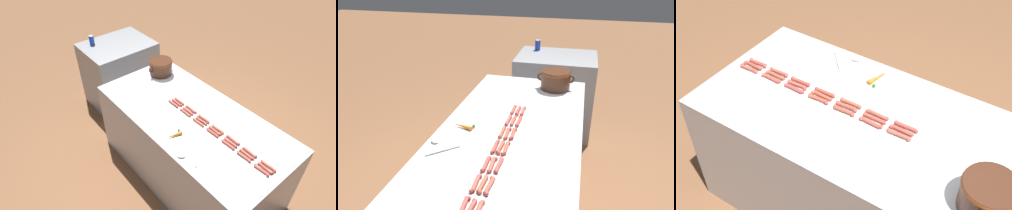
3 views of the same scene
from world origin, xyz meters
TOP-DOWN VIEW (x-y plane):
  - ground_plane at (0.00, 0.00)m, footprint 20.00×20.00m
  - griddle_counter at (0.00, 0.00)m, footprint 0.99×2.03m
  - hot_dog_0 at (-0.04, -0.85)m, footprint 0.03×0.15m
  - hot_dog_1 at (-0.04, -0.67)m, footprint 0.03×0.15m
  - hot_dog_2 at (-0.04, -0.50)m, footprint 0.03×0.15m
  - hot_dog_3 at (-0.03, -0.31)m, footprint 0.03×0.15m
  - hot_dog_4 at (-0.04, -0.13)m, footprint 0.03×0.15m
  - hot_dog_5 at (-0.04, 0.05)m, footprint 0.03×0.15m
  - hot_dog_6 at (-0.04, 0.23)m, footprint 0.03×0.15m
  - hot_dog_7 at (0.00, -0.86)m, footprint 0.03×0.15m
  - hot_dog_8 at (0.00, -0.67)m, footprint 0.03×0.15m
  - hot_dog_9 at (0.00, -0.50)m, footprint 0.03×0.15m
  - hot_dog_10 at (0.00, -0.31)m, footprint 0.03×0.15m
  - hot_dog_11 at (0.00, -0.14)m, footprint 0.03×0.15m
  - hot_dog_12 at (0.00, 0.05)m, footprint 0.02×0.15m
  - hot_dog_13 at (0.00, 0.23)m, footprint 0.03×0.15m
  - hot_dog_14 at (0.04, -0.86)m, footprint 0.03×0.15m
  - hot_dog_15 at (0.04, -0.67)m, footprint 0.03×0.15m
  - hot_dog_16 at (0.04, -0.49)m, footprint 0.03×0.15m
  - hot_dog_17 at (0.04, -0.31)m, footprint 0.03×0.15m
  - hot_dog_18 at (0.04, -0.13)m, footprint 0.03×0.15m
  - hot_dog_19 at (0.04, 0.05)m, footprint 0.03×0.15m
  - hot_dog_20 at (0.04, 0.23)m, footprint 0.03×0.15m
  - bean_pot at (0.23, 0.78)m, footprint 0.34×0.27m
  - serving_spoon at (-0.40, -0.36)m, footprint 0.22×0.21m
  - carrot at (-0.33, -0.12)m, footprint 0.18×0.07m

SIDE VIEW (x-z plane):
  - ground_plane at x=0.00m, z-range 0.00..0.00m
  - griddle_counter at x=0.00m, z-range 0.00..0.89m
  - serving_spoon at x=-0.40m, z-range 0.89..0.91m
  - hot_dog_0 at x=-0.04m, z-range 0.89..0.91m
  - hot_dog_1 at x=-0.04m, z-range 0.89..0.91m
  - hot_dog_2 at x=-0.04m, z-range 0.89..0.91m
  - hot_dog_3 at x=-0.03m, z-range 0.89..0.91m
  - hot_dog_4 at x=-0.04m, z-range 0.89..0.91m
  - hot_dog_5 at x=-0.04m, z-range 0.89..0.91m
  - hot_dog_6 at x=-0.04m, z-range 0.89..0.91m
  - hot_dog_7 at x=0.00m, z-range 0.89..0.91m
  - hot_dog_8 at x=0.00m, z-range 0.89..0.91m
  - hot_dog_9 at x=0.00m, z-range 0.89..0.91m
  - hot_dog_10 at x=0.00m, z-range 0.89..0.91m
  - hot_dog_11 at x=0.00m, z-range 0.89..0.91m
  - hot_dog_12 at x=0.00m, z-range 0.89..0.91m
  - hot_dog_13 at x=0.00m, z-range 0.89..0.91m
  - hot_dog_14 at x=0.04m, z-range 0.89..0.91m
  - hot_dog_15 at x=0.04m, z-range 0.89..0.91m
  - hot_dog_16 at x=0.04m, z-range 0.89..0.91m
  - hot_dog_17 at x=0.04m, z-range 0.89..0.91m
  - hot_dog_18 at x=0.04m, z-range 0.89..0.91m
  - hot_dog_19 at x=0.04m, z-range 0.89..0.91m
  - hot_dog_20 at x=0.04m, z-range 0.89..0.91m
  - carrot at x=-0.33m, z-range 0.89..0.92m
  - bean_pot at x=0.23m, z-range 0.90..1.08m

